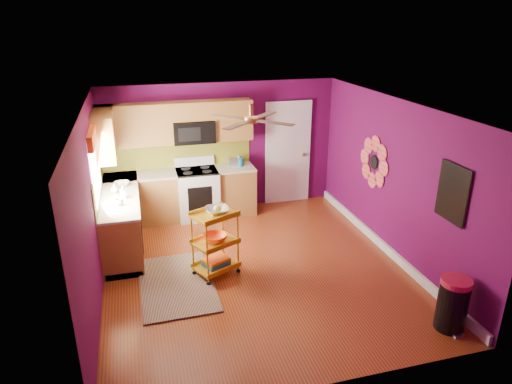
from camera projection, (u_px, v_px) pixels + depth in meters
name	position (u px, v px, depth m)	size (l,w,h in m)	color
ground	(255.00, 268.00, 7.06)	(5.00, 5.00, 0.00)	maroon
room_envelope	(257.00, 168.00, 6.47)	(4.54, 5.04, 2.52)	#540943
lower_cabinets	(157.00, 207.00, 8.20)	(2.81, 2.31, 0.94)	brown
electric_range	(198.00, 193.00, 8.70)	(0.76, 0.66, 1.13)	white
upper_cabinetry	(155.00, 128.00, 8.05)	(2.80, 2.30, 1.26)	brown
left_window	(94.00, 152.00, 6.83)	(0.08, 1.35, 1.08)	white
panel_door	(288.00, 154.00, 9.23)	(0.95, 0.11, 2.15)	white
right_wall_art	(406.00, 175.00, 6.77)	(0.04, 2.74, 1.04)	black
ceiling_fan	(251.00, 119.00, 6.40)	(1.01, 1.01, 0.26)	#BF8C3F
shag_rug	(177.00, 284.00, 6.62)	(1.03, 1.69, 0.02)	black
rolling_cart	(216.00, 240.00, 6.70)	(0.75, 0.66, 1.11)	gold
trash_can	(453.00, 304.00, 5.59)	(0.39, 0.41, 0.70)	black
teal_kettle	(239.00, 162.00, 8.76)	(0.18, 0.18, 0.21)	teal
toaster	(234.00, 162.00, 8.73)	(0.22, 0.15, 0.18)	beige
soap_bottle_a	(123.00, 192.00, 7.20)	(0.09, 0.09, 0.20)	#EA3F72
soap_bottle_b	(114.00, 188.00, 7.43)	(0.12, 0.12, 0.16)	white
counter_dish	(122.00, 184.00, 7.76)	(0.25, 0.25, 0.06)	white
counter_cup	(119.00, 202.00, 6.96)	(0.13, 0.13, 0.10)	white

